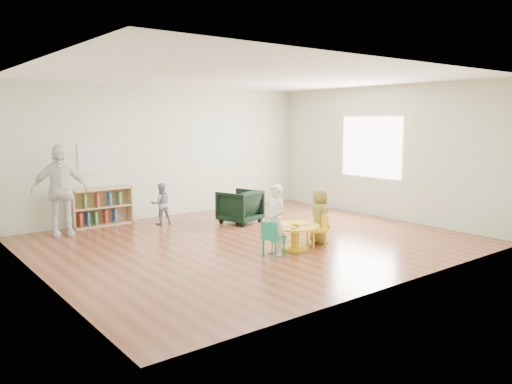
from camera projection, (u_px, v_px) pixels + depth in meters
room at (253, 131)px, 8.44m from camera, size 7.10×7.00×2.80m
activity_table at (295, 233)px, 8.08m from camera, size 0.79×0.79×0.44m
kid_chair_left at (272, 237)px, 7.71m from camera, size 0.36×0.36×0.54m
kid_chair_right at (319, 229)px, 8.33m from camera, size 0.36×0.36×0.54m
bookshelf at (101, 207)px, 9.90m from camera, size 1.20×0.30×0.75m
alphabet_poster at (97, 157)px, 9.86m from camera, size 0.74×0.01×0.54m
armchair at (240, 206)px, 10.15m from camera, size 0.90×0.92×0.68m
child_left at (275, 220)px, 7.71m from camera, size 0.29×0.42×1.10m
child_right at (319, 216)px, 8.46m from camera, size 0.41×0.52×0.95m
toddler at (161, 204)px, 10.00m from camera, size 0.47×0.40×0.84m
adult_caretaker at (60, 190)px, 8.96m from camera, size 1.02×0.54×1.66m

